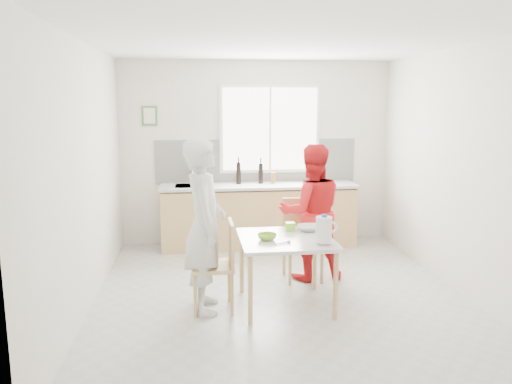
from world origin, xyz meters
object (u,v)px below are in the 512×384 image
Objects in this scene: person_red at (311,213)px; bowl_green at (267,237)px; dining_table at (286,245)px; wine_bottle_b at (261,173)px; bowl_white at (309,228)px; wine_bottle_a at (239,173)px; chair_left at (219,261)px; person_white at (205,226)px; chair_far at (302,235)px; milk_jug at (324,229)px.

person_red reaches higher than bowl_green.
wine_bottle_b is (0.03, 2.31, 0.42)m from dining_table.
wine_bottle_a reaches higher than bowl_white.
wine_bottle_a is at bearing 169.79° from chair_left.
person_white is 5.49× the size of wine_bottle_a.
chair_far is 0.30m from person_red.
milk_jug is (-0.11, -1.05, 0.07)m from person_red.
bowl_green is 2.40m from wine_bottle_b.
milk_jug is (1.01, -0.27, 0.37)m from chair_left.
person_white is 1.09× the size of person_red.
wine_bottle_b reaches higher than bowl_green.
wine_bottle_b is at bearing 101.00° from chair_far.
milk_jug is at bearing 74.43° from chair_left.
chair_far is at bearing -54.93° from person_white.
chair_left is at bearing -141.42° from chair_far.
person_white is (-1.16, -0.84, 0.35)m from chair_far.
bowl_white is (1.12, 0.26, -0.12)m from person_white.
person_red is at bearing 83.18° from milk_jug.
person_red reaches higher than chair_left.
chair_left is 0.40m from person_white.
chair_far is (0.34, 0.83, -0.12)m from dining_table.
bowl_green is 0.80× the size of bowl_white.
milk_jug is at bearing -103.74° from person_white.
person_red is 6.72× the size of bowl_white.
chair_far reaches higher than dining_table.
wine_bottle_a is at bearing 112.70° from chair_far.
person_white reaches higher than chair_far.
chair_left is at bearing -179.34° from dining_table.
chair_far is 1.61m from wine_bottle_b.
person_red is (0.10, -0.05, 0.28)m from chair_far.
dining_table is 3.18× the size of wine_bottle_b.
chair_left is 1.04m from bowl_white.
dining_table is 0.70m from chair_left.
dining_table is 3.97× the size of bowl_white.
bowl_green is (-0.54, -0.88, 0.23)m from chair_far.
person_white is at bearing -110.18° from wine_bottle_b.
wine_bottle_a is (-0.62, 2.57, 0.21)m from milk_jug.
dining_table is at bearing 59.74° from person_red.
chair_left is 0.57× the size of person_red.
bowl_white is at bearing -73.86° from wine_bottle_a.
milk_jug is (1.15, -0.27, -0.00)m from person_white.
bowl_green is at bearing 84.06° from chair_left.
chair_left reaches higher than bowl_green.
person_white reaches higher than wine_bottle_a.
chair_far is at bearing -78.34° from wine_bottle_b.
wine_bottle_a is (-0.59, 2.04, 0.33)m from bowl_white.
bowl_white is at bearing 31.62° from bowl_green.
person_white is 1.18m from milk_jug.
bowl_white is at bearing 40.46° from dining_table.
bowl_white is 2.10m from wine_bottle_b.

